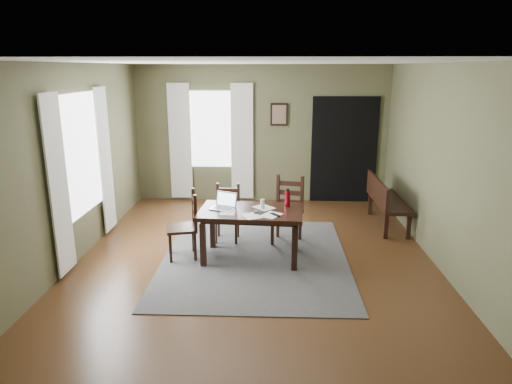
{
  "coord_description": "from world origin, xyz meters",
  "views": [
    {
      "loc": [
        0.24,
        -6.04,
        2.63
      ],
      "look_at": [
        0.0,
        0.3,
        0.9
      ],
      "focal_mm": 32.0,
      "sensor_mm": 36.0,
      "label": 1
    }
  ],
  "objects_px": {
    "chair_end": "(185,226)",
    "chair_back_right": "(288,211)",
    "bench": "(385,198)",
    "water_bottle": "(288,198)",
    "chair_back_left": "(227,213)",
    "dining_table": "(251,216)",
    "laptop": "(225,204)"
  },
  "relations": [
    {
      "from": "laptop",
      "to": "water_bottle",
      "type": "xyz_separation_m",
      "value": [
        0.89,
        0.11,
        0.06
      ]
    },
    {
      "from": "chair_back_right",
      "to": "dining_table",
      "type": "bearing_deg",
      "value": -113.7
    },
    {
      "from": "chair_back_left",
      "to": "bench",
      "type": "bearing_deg",
      "value": 17.64
    },
    {
      "from": "chair_back_right",
      "to": "bench",
      "type": "distance_m",
      "value": 1.86
    },
    {
      "from": "chair_back_left",
      "to": "laptop",
      "type": "height_order",
      "value": "laptop"
    },
    {
      "from": "chair_back_right",
      "to": "bench",
      "type": "height_order",
      "value": "chair_back_right"
    },
    {
      "from": "bench",
      "to": "water_bottle",
      "type": "relative_size",
      "value": 5.52
    },
    {
      "from": "chair_end",
      "to": "laptop",
      "type": "bearing_deg",
      "value": 80.93
    },
    {
      "from": "chair_end",
      "to": "laptop",
      "type": "height_order",
      "value": "chair_end"
    },
    {
      "from": "water_bottle",
      "to": "dining_table",
      "type": "bearing_deg",
      "value": -160.55
    },
    {
      "from": "bench",
      "to": "water_bottle",
      "type": "bearing_deg",
      "value": 127.91
    },
    {
      "from": "chair_back_right",
      "to": "bench",
      "type": "xyz_separation_m",
      "value": [
        1.67,
        0.81,
        -0.01
      ]
    },
    {
      "from": "bench",
      "to": "laptop",
      "type": "distance_m",
      "value": 2.96
    },
    {
      "from": "chair_back_left",
      "to": "chair_back_right",
      "type": "xyz_separation_m",
      "value": [
        0.94,
        -0.05,
        0.07
      ]
    },
    {
      "from": "chair_back_right",
      "to": "water_bottle",
      "type": "bearing_deg",
      "value": -78.46
    },
    {
      "from": "chair_back_left",
      "to": "chair_back_right",
      "type": "height_order",
      "value": "chair_back_right"
    },
    {
      "from": "chair_end",
      "to": "water_bottle",
      "type": "height_order",
      "value": "water_bottle"
    },
    {
      "from": "chair_back_left",
      "to": "bench",
      "type": "height_order",
      "value": "chair_back_left"
    },
    {
      "from": "dining_table",
      "to": "bench",
      "type": "xyz_separation_m",
      "value": [
        2.2,
        1.5,
        -0.14
      ]
    },
    {
      "from": "dining_table",
      "to": "chair_back_left",
      "type": "height_order",
      "value": "chair_back_left"
    },
    {
      "from": "chair_back_right",
      "to": "laptop",
      "type": "distance_m",
      "value": 1.13
    },
    {
      "from": "chair_end",
      "to": "chair_back_left",
      "type": "relative_size",
      "value": 1.09
    },
    {
      "from": "chair_end",
      "to": "chair_back_right",
      "type": "relative_size",
      "value": 0.94
    },
    {
      "from": "bench",
      "to": "water_bottle",
      "type": "height_order",
      "value": "water_bottle"
    },
    {
      "from": "chair_end",
      "to": "chair_back_left",
      "type": "xyz_separation_m",
      "value": [
        0.53,
        0.71,
        -0.04
      ]
    },
    {
      "from": "laptop",
      "to": "dining_table",
      "type": "bearing_deg",
      "value": 12.77
    },
    {
      "from": "chair_back_right",
      "to": "laptop",
      "type": "bearing_deg",
      "value": -131.82
    },
    {
      "from": "chair_back_left",
      "to": "chair_back_right",
      "type": "distance_m",
      "value": 0.94
    },
    {
      "from": "water_bottle",
      "to": "chair_back_left",
      "type": "bearing_deg",
      "value": 148.91
    },
    {
      "from": "chair_back_left",
      "to": "bench",
      "type": "distance_m",
      "value": 2.72
    },
    {
      "from": "chair_back_right",
      "to": "laptop",
      "type": "xyz_separation_m",
      "value": [
        -0.91,
        -0.61,
        0.28
      ]
    },
    {
      "from": "bench",
      "to": "water_bottle",
      "type": "distance_m",
      "value": 2.18
    }
  ]
}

